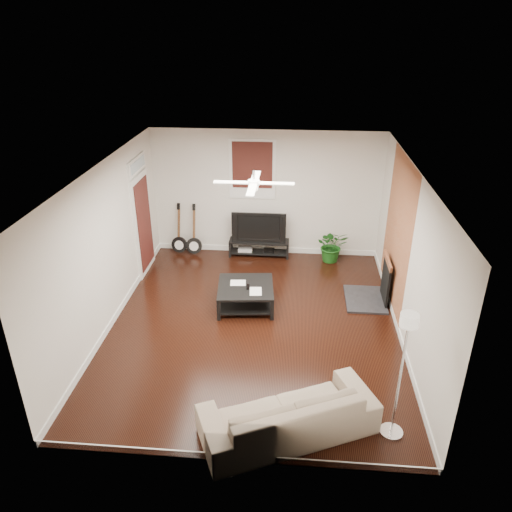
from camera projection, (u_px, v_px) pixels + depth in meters
The scene contains 14 objects.
room at pixel (254, 253), 8.07m from camera, with size 5.01×6.01×2.81m.
brick_accent at pixel (397, 234), 8.77m from camera, with size 0.02×2.20×2.80m, color #A15734.
fireplace at pixel (375, 279), 9.21m from camera, with size 0.80×1.10×0.92m, color black.
window_back at pixel (252, 170), 10.51m from camera, with size 1.00×0.06×1.30m, color black.
door_left at pixel (143, 215), 10.03m from camera, with size 0.08×1.00×2.50m, color white.
tv_stand at pixel (259, 248), 11.10m from camera, with size 1.34×0.36×0.37m, color black.
tv at pixel (259, 226), 10.89m from camera, with size 1.20×0.16×0.69m, color black.
coffee_table at pixel (246, 296), 9.15m from camera, with size 1.01×1.01×0.43m, color black.
sofa at pixel (288, 413), 6.29m from camera, with size 2.26×0.88×0.66m, color tan.
floor_lamp at pixel (400, 377), 6.02m from camera, with size 0.30×0.30×1.84m, color white, non-canonical shape.
potted_plant at pixel (332, 245), 10.78m from camera, with size 0.67×0.58×0.75m, color #185317.
guitar_left at pixel (178, 230), 11.04m from camera, with size 0.36×0.26×1.17m, color black, non-canonical shape.
guitar_right at pixel (193, 231), 10.99m from camera, with size 0.36×0.26×1.17m, color black, non-canonical shape.
ceiling_fan at pixel (254, 183), 7.54m from camera, with size 1.24×1.24×0.32m, color white, non-canonical shape.
Camera 1 is at (0.66, -7.24, 4.90)m, focal length 34.45 mm.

